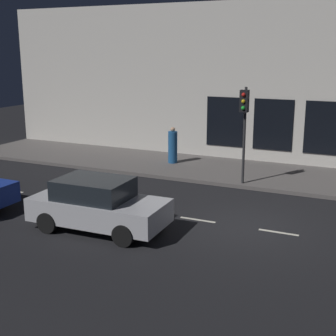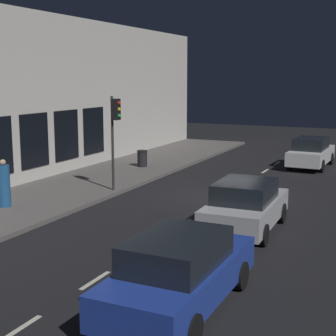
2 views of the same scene
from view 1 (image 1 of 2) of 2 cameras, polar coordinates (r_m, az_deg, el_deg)
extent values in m
plane|color=black|center=(14.93, 9.36, -7.05)|extent=(60.00, 60.00, 0.00)
cube|color=#5B5654|center=(20.73, 14.05, -1.10)|extent=(4.50, 32.00, 0.15)
cube|color=beige|center=(22.63, 15.87, 9.55)|extent=(0.60, 32.00, 7.56)
cube|color=black|center=(22.35, 18.40, 4.57)|extent=(0.04, 1.84, 2.38)
cube|color=black|center=(22.72, 12.50, 5.09)|extent=(0.04, 1.84, 2.38)
cube|color=black|center=(23.33, 6.85, 5.54)|extent=(0.04, 1.84, 2.38)
cube|color=beige|center=(14.72, 13.14, -7.53)|extent=(0.12, 1.20, 0.01)
cube|color=beige|center=(15.39, 3.59, -6.22)|extent=(0.12, 1.20, 0.01)
cube|color=beige|center=(16.45, -4.90, -4.90)|extent=(0.12, 1.20, 0.01)
cube|color=beige|center=(17.83, -12.20, -3.68)|extent=(0.12, 1.20, 0.01)
cube|color=beige|center=(19.46, -18.35, -2.60)|extent=(0.12, 1.20, 0.01)
cylinder|color=#2D2D30|center=(18.80, 9.15, 3.80)|extent=(0.10, 0.10, 3.81)
cube|color=black|center=(18.44, 9.16, 7.95)|extent=(0.26, 0.32, 0.84)
sphere|color=red|center=(18.28, 9.07, 8.70)|extent=(0.15, 0.15, 0.15)
sphere|color=gold|center=(18.30, 9.04, 7.91)|extent=(0.15, 0.15, 0.15)
sphere|color=green|center=(18.33, 9.01, 7.13)|extent=(0.15, 0.15, 0.15)
cylinder|color=black|center=(17.64, -19.46, -3.29)|extent=(0.22, 0.64, 0.64)
cube|color=#B7B7BC|center=(14.52, -8.27, -4.98)|extent=(1.94, 4.18, 0.70)
cube|color=black|center=(14.41, -8.92, -2.44)|extent=(1.67, 2.19, 0.60)
cylinder|color=black|center=(14.75, -2.20, -5.81)|extent=(0.24, 0.65, 0.64)
cylinder|color=black|center=(13.33, -5.39, -8.07)|extent=(0.24, 0.65, 0.64)
cylinder|color=black|center=(15.96, -10.57, -4.49)|extent=(0.24, 0.65, 0.64)
cylinder|color=black|center=(14.66, -14.29, -6.37)|extent=(0.24, 0.65, 0.64)
cylinder|color=#1E5189|center=(22.28, 0.57, 2.52)|extent=(0.51, 0.51, 1.49)
sphere|color=tan|center=(22.12, 0.58, 4.68)|extent=(0.21, 0.21, 0.21)
cube|color=tan|center=(22.22, 0.63, 4.72)|extent=(0.05, 0.07, 0.06)
camera|label=2|loc=(23.63, -48.25, 7.93)|focal=54.73mm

